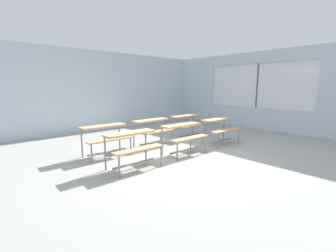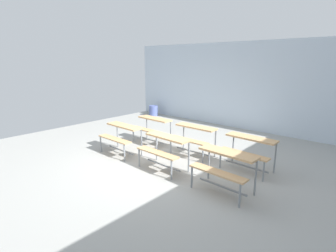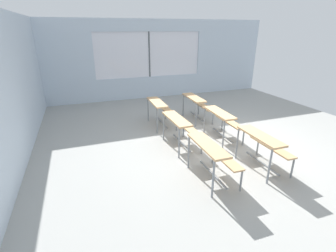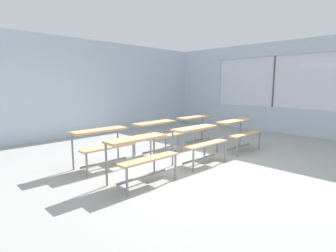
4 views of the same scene
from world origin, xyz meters
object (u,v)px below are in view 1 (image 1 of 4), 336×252
at_px(desk_bench_r0c1, 184,132).
at_px(desk_bench_r0c2, 221,125).
at_px(desk_bench_r0c0, 133,141).
at_px(desk_bench_r1c0, 106,133).
at_px(desk_bench_r1c1, 153,126).
at_px(desk_bench_r1c2, 188,121).

height_order(desk_bench_r0c1, desk_bench_r0c2, same).
distance_m(desk_bench_r0c0, desk_bench_r1c0, 1.15).
height_order(desk_bench_r1c1, desk_bench_r1c2, same).
relative_size(desk_bench_r0c2, desk_bench_r1c1, 1.01).
relative_size(desk_bench_r0c0, desk_bench_r1c1, 1.00).
relative_size(desk_bench_r0c2, desk_bench_r1c2, 1.00).
bearing_deg(desk_bench_r1c1, desk_bench_r0c2, -37.95).
bearing_deg(desk_bench_r0c0, desk_bench_r0c1, 0.69).
bearing_deg(desk_bench_r0c0, desk_bench_r1c1, 39.46).
height_order(desk_bench_r0c0, desk_bench_r1c2, same).
distance_m(desk_bench_r0c1, desk_bench_r1c0, 1.91).
xyz_separation_m(desk_bench_r0c1, desk_bench_r1c0, (-1.52, 1.15, 0.00)).
bearing_deg(desk_bench_r1c2, desk_bench_r0c1, -138.79).
xyz_separation_m(desk_bench_r0c0, desk_bench_r1c1, (1.45, 1.16, 0.00)).
distance_m(desk_bench_r1c0, desk_bench_r1c1, 1.47).
distance_m(desk_bench_r0c0, desk_bench_r1c2, 3.14).
distance_m(desk_bench_r0c2, desk_bench_r1c0, 3.24).
height_order(desk_bench_r0c2, desk_bench_r1c0, same).
bearing_deg(desk_bench_r1c0, desk_bench_r1c1, 1.59).
distance_m(desk_bench_r0c0, desk_bench_r0c1, 1.51).
bearing_deg(desk_bench_r1c2, desk_bench_r1c1, -178.11).
height_order(desk_bench_r0c2, desk_bench_r1c1, same).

